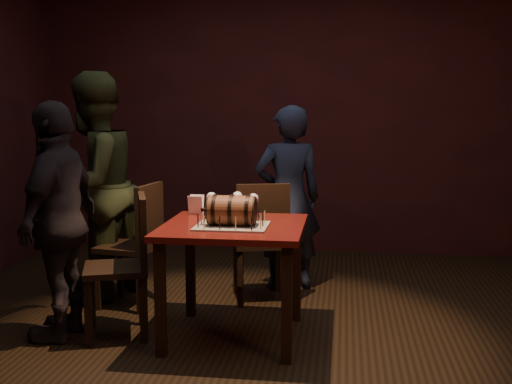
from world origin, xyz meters
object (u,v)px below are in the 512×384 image
(chair_back, at_px, (261,236))
(wine_glass_mid, at_px, (237,198))
(barrel_cake, at_px, (232,210))
(person_back, at_px, (288,198))
(chair_left_front, at_px, (128,258))
(wine_glass_right, at_px, (253,200))
(pub_table, at_px, (233,241))
(chair_left_rear, at_px, (138,238))
(pint_of_ale, at_px, (221,209))
(person_left_front, at_px, (59,221))
(wine_glass_left, at_px, (212,198))
(person_left_rear, at_px, (93,187))

(chair_back, bearing_deg, wine_glass_mid, -107.36)
(barrel_cake, bearing_deg, person_back, 78.95)
(person_back, bearing_deg, barrel_cake, 61.92)
(chair_left_front, bearing_deg, wine_glass_right, 24.22)
(pub_table, distance_m, chair_back, 0.77)
(pub_table, relative_size, chair_left_rear, 0.97)
(pint_of_ale, distance_m, person_left_front, 1.04)
(wine_glass_right, bearing_deg, chair_left_rear, 165.15)
(chair_left_rear, xyz_separation_m, chair_left_front, (0.13, -0.59, 0.00))
(wine_glass_left, distance_m, person_back, 0.97)
(pint_of_ale, distance_m, person_back, 1.07)
(person_left_rear, bearing_deg, chair_back, 112.96)
(person_back, bearing_deg, chair_back, 50.90)
(wine_glass_right, xyz_separation_m, person_back, (0.16, 0.87, -0.12))
(chair_back, bearing_deg, chair_left_front, -133.65)
(pint_of_ale, bearing_deg, wine_glass_right, 32.79)
(wine_glass_mid, bearing_deg, wine_glass_left, -161.05)
(person_left_rear, bearing_deg, wine_glass_right, 93.23)
(chair_left_rear, distance_m, person_back, 1.26)
(person_back, height_order, person_left_front, person_left_front)
(wine_glass_left, distance_m, person_left_front, 1.02)
(pint_of_ale, bearing_deg, person_back, 70.08)
(chair_back, height_order, person_left_front, person_left_front)
(wine_glass_mid, bearing_deg, pub_table, -84.45)
(wine_glass_mid, distance_m, wine_glass_right, 0.15)
(chair_left_front, relative_size, person_left_rear, 0.53)
(chair_back, height_order, person_back, person_back)
(chair_left_front, bearing_deg, wine_glass_left, 37.49)
(chair_left_rear, distance_m, person_left_rear, 0.56)
(wine_glass_right, height_order, pint_of_ale, wine_glass_right)
(wine_glass_right, distance_m, chair_left_rear, 1.00)
(person_left_front, bearing_deg, wine_glass_right, 112.07)
(barrel_cake, height_order, chair_left_front, barrel_cake)
(wine_glass_mid, height_order, chair_back, chair_back)
(pint_of_ale, xyz_separation_m, chair_back, (0.20, 0.59, -0.30))
(wine_glass_right, relative_size, chair_left_rear, 0.17)
(wine_glass_mid, height_order, person_left_front, person_left_front)
(chair_left_rear, height_order, person_left_rear, person_left_rear)
(barrel_cake, xyz_separation_m, pint_of_ale, (-0.12, 0.25, -0.03))
(wine_glass_left, bearing_deg, pub_table, -56.54)
(pub_table, distance_m, barrel_cake, 0.23)
(person_left_rear, bearing_deg, wine_glass_left, 89.74)
(wine_glass_mid, xyz_separation_m, person_left_front, (-1.08, -0.51, -0.10))
(barrel_cake, distance_m, person_left_rear, 1.44)
(pub_table, bearing_deg, wine_glass_mid, 95.55)
(wine_glass_right, xyz_separation_m, person_left_front, (-1.20, -0.43, -0.10))
(person_back, bearing_deg, person_left_front, 26.68)
(chair_left_rear, height_order, person_left_front, person_left_front)
(pub_table, bearing_deg, person_back, 77.91)
(pub_table, height_order, wine_glass_mid, wine_glass_mid)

